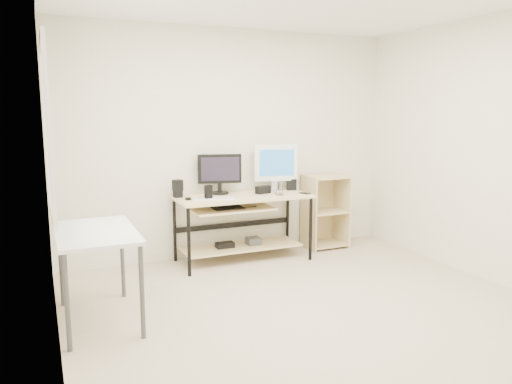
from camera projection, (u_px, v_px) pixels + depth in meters
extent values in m
cube|color=beige|center=(317.00, 315.00, 4.17)|extent=(4.00, 4.00, 0.01)
cube|color=#ECE7CD|center=(231.00, 144.00, 5.77)|extent=(4.00, 0.01, 2.60)
cube|color=#ECE7CD|center=(49.00, 172.00, 3.17)|extent=(0.01, 4.00, 2.60)
cube|color=#ECE7CD|center=(502.00, 151.00, 4.75)|extent=(0.01, 4.00, 2.60)
cube|color=white|center=(47.00, 129.00, 3.68)|extent=(0.01, 1.00, 1.20)
cube|color=beige|center=(243.00, 197.00, 5.55)|extent=(1.50, 0.65, 0.03)
cube|color=beige|center=(232.00, 209.00, 5.46)|extent=(0.90, 0.49, 0.02)
cube|color=beige|center=(241.00, 246.00, 5.69)|extent=(1.35, 0.46, 0.02)
cube|color=black|center=(228.00, 208.00, 5.44)|extent=(0.33, 0.22, 0.01)
cylinder|color=black|center=(250.00, 207.00, 5.50)|extent=(0.14, 0.01, 0.01)
cube|color=#404043|center=(253.00, 241.00, 5.74)|extent=(0.15, 0.15, 0.08)
cube|color=black|center=(225.00, 245.00, 5.60)|extent=(0.20, 0.12, 0.06)
cylinder|color=black|center=(189.00, 242.00, 5.07)|extent=(0.04, 0.04, 0.72)
cylinder|color=black|center=(175.00, 230.00, 5.59)|extent=(0.04, 0.04, 0.72)
cylinder|color=black|center=(311.00, 229.00, 5.63)|extent=(0.04, 0.04, 0.72)
cylinder|color=black|center=(288.00, 219.00, 6.15)|extent=(0.04, 0.04, 0.72)
cube|color=white|center=(96.00, 232.00, 3.93)|extent=(0.60, 1.00, 0.03)
cylinder|color=#404043|center=(67.00, 303.00, 3.48)|extent=(0.04, 0.04, 0.72)
cylinder|color=#404043|center=(61.00, 266.00, 4.31)|extent=(0.04, 0.04, 0.72)
cylinder|color=#404043|center=(142.00, 292.00, 3.68)|extent=(0.04, 0.04, 0.72)
cylinder|color=#404043|center=(122.00, 259.00, 4.51)|extent=(0.04, 0.04, 0.72)
cube|color=#DCC489|center=(308.00, 213.00, 6.07)|extent=(0.02, 0.40, 0.90)
cube|color=#DCC489|center=(342.00, 210.00, 6.26)|extent=(0.02, 0.40, 0.90)
cube|color=#DCC489|center=(317.00, 209.00, 6.34)|extent=(0.50, 0.02, 0.90)
cube|color=#DCC489|center=(324.00, 244.00, 6.23)|extent=(0.46, 0.38, 0.02)
cube|color=#DCC489|center=(325.00, 211.00, 6.16)|extent=(0.46, 0.38, 0.02)
cube|color=#DCC489|center=(326.00, 177.00, 6.09)|extent=(0.46, 0.38, 0.02)
cylinder|color=black|center=(220.00, 193.00, 5.65)|extent=(0.20, 0.20, 0.02)
cylinder|color=black|center=(220.00, 188.00, 5.64)|extent=(0.05, 0.05, 0.10)
cube|color=black|center=(220.00, 169.00, 5.61)|extent=(0.49, 0.17, 0.33)
cube|color=black|center=(220.00, 169.00, 5.58)|extent=(0.41, 0.10, 0.26)
cube|color=silver|center=(276.00, 190.00, 5.88)|extent=(0.18, 0.16, 0.02)
cylinder|color=silver|center=(276.00, 185.00, 5.87)|extent=(0.04, 0.04, 0.10)
cube|color=white|center=(276.00, 163.00, 5.83)|extent=(0.51, 0.17, 0.43)
cube|color=#2B73BC|center=(277.00, 163.00, 5.81)|extent=(0.42, 0.10, 0.34)
cube|color=white|center=(214.00, 199.00, 5.30)|extent=(0.46, 0.23, 0.02)
ellipsoid|color=#ADADB2|center=(278.00, 192.00, 5.66)|extent=(0.10, 0.13, 0.04)
cube|color=black|center=(263.00, 190.00, 5.67)|extent=(0.18, 0.11, 0.09)
cube|color=black|center=(178.00, 194.00, 5.43)|extent=(0.10, 0.10, 0.08)
cube|color=black|center=(178.00, 185.00, 5.41)|extent=(0.11, 0.11, 0.11)
cube|color=black|center=(291.00, 184.00, 5.94)|extent=(0.14, 0.14, 0.13)
cube|color=black|center=(208.00, 192.00, 5.27)|extent=(0.09, 0.07, 0.15)
cylinder|color=black|center=(188.00, 199.00, 5.27)|extent=(0.08, 0.08, 0.03)
cube|color=black|center=(305.00, 193.00, 5.67)|extent=(0.11, 0.14, 0.01)
cylinder|color=olive|center=(280.00, 195.00, 5.55)|extent=(0.11, 0.11, 0.01)
cylinder|color=white|center=(280.00, 188.00, 5.54)|extent=(0.09, 0.09, 0.15)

